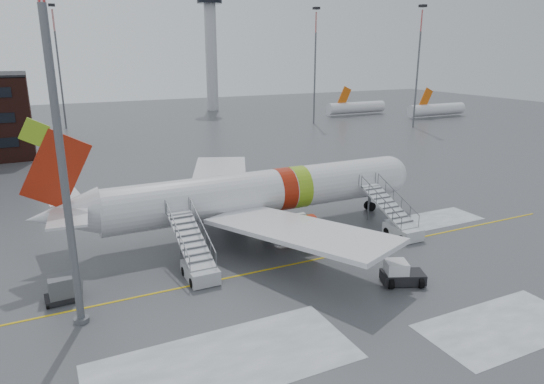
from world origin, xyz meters
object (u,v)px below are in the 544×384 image
airstair_fwd (398,223)px  pushback_tug (400,274)px  airliner (252,194)px  uld_container (61,290)px  airstair_aft (197,261)px  light_mast_near (57,125)px

airstair_fwd → pushback_tug: bearing=-128.6°
airstair_fwd → airliner: bearing=149.3°
uld_container → airliner: bearing=21.4°
airliner → airstair_aft: airliner is taller
airliner → pushback_tug: size_ratio=10.68×
airstair_aft → light_mast_near: light_mast_near is taller
airstair_aft → pushback_tug: airstair_aft is taller
airliner → airstair_aft: (-7.28, -6.54, -2.35)m
uld_container → light_mast_near: size_ratio=0.10×
airliner → uld_container: size_ratio=16.22×
airstair_fwd → airstair_aft: (-18.28, 0.00, 0.00)m
pushback_tug → uld_container: size_ratio=1.52×
airstair_fwd → airstair_aft: same height
airstair_fwd → uld_container: size_ratio=3.56×
airstair_fwd → pushback_tug: (-5.97, -7.48, -0.33)m
airliner → airstair_fwd: bearing=-30.7°
airstair_fwd → uld_container: bearing=179.7°
airliner → uld_container: 17.71m
airstair_aft → pushback_tug: 14.41m
airstair_aft → uld_container: 9.03m
airliner → airstair_fwd: size_ratio=4.55×
uld_container → light_mast_near: 11.51m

